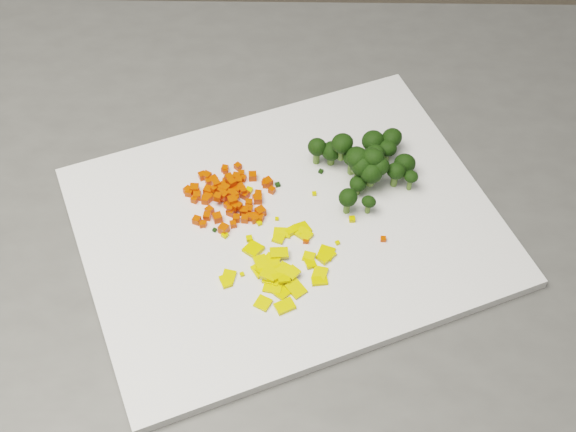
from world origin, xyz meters
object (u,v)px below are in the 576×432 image
at_px(carrot_pile, 229,192).
at_px(pepper_pile, 275,262).
at_px(broccoli_pile, 362,158).
at_px(counter_block, 248,427).
at_px(cutting_board, 288,226).

relative_size(carrot_pile, pepper_pile, 0.86).
xyz_separation_m(carrot_pile, broccoli_pile, (0.11, 0.09, 0.01)).
relative_size(counter_block, cutting_board, 2.73).
xyz_separation_m(counter_block, cutting_board, (0.05, 0.04, 0.46)).
relative_size(counter_block, broccoli_pile, 10.25).
bearing_deg(broccoli_pile, pepper_pile, -102.88).
bearing_deg(carrot_pile, broccoli_pile, 38.51).
xyz_separation_m(pepper_pile, broccoli_pile, (0.03, 0.14, 0.02)).
relative_size(cutting_board, carrot_pile, 4.50).
bearing_deg(carrot_pile, pepper_pile, -36.01).
distance_m(carrot_pile, broccoli_pile, 0.14).
relative_size(counter_block, carrot_pile, 12.30).
distance_m(cutting_board, pepper_pile, 0.06).
distance_m(pepper_pile, broccoli_pile, 0.15).
xyz_separation_m(counter_block, pepper_pile, (0.06, -0.02, 0.47)).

